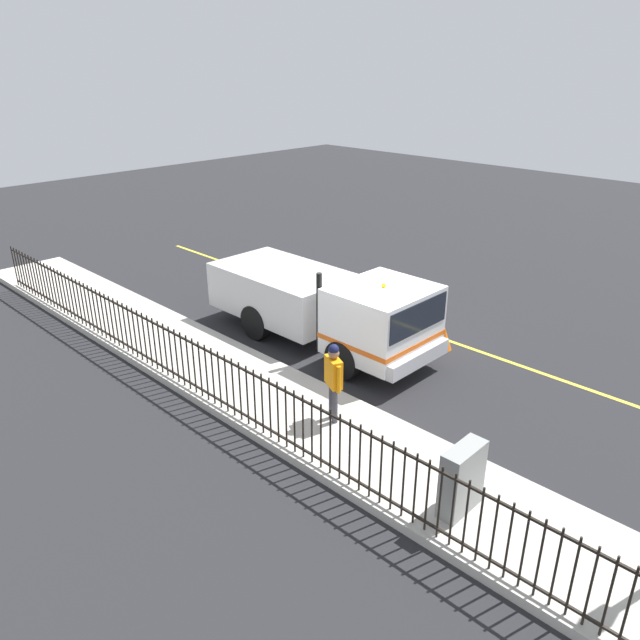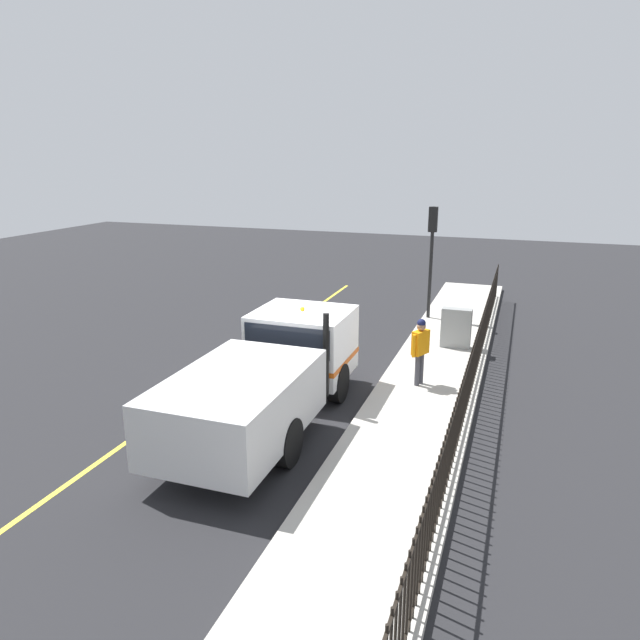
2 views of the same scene
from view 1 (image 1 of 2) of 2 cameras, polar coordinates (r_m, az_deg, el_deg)
The scene contains 8 objects.
ground_plane at distance 15.12m, azimuth 4.26°, elevation -4.46°, with size 60.93×60.93×0.00m, color #232326.
sidewalk_slab at distance 13.35m, azimuth -3.42°, elevation -8.03°, with size 2.47×27.70×0.18m, color #B7B2A8.
lane_marking at distance 17.13m, azimuth 10.27°, elevation -1.30°, with size 0.12×24.93×0.01m, color yellow.
work_truck at distance 15.67m, azimuth 0.95°, elevation 1.50°, with size 2.36×6.68×2.43m.
worker_standing at distance 12.15m, azimuth 1.28°, elevation -5.17°, with size 0.41×0.58×1.72m.
iron_fence at distance 12.38m, azimuth -7.19°, elevation -6.83°, with size 0.04×23.58×1.33m.
utility_cabinet at distance 10.39m, azimuth 13.19°, elevation -14.35°, with size 0.88×0.35×1.20m, color gray.
traffic_cone at distance 16.20m, azimuth 11.55°, elevation -1.63°, with size 0.45×0.45×0.65m, color orange.
Camera 1 is at (10.33, 8.51, 7.02)m, focal length 34.04 mm.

